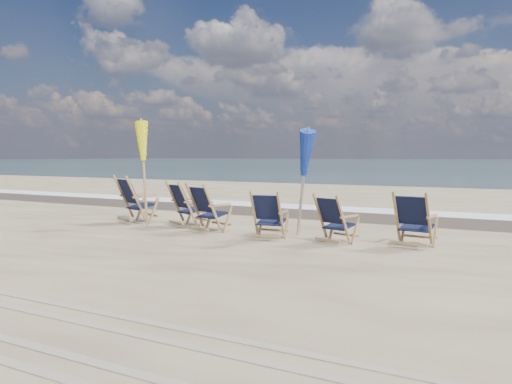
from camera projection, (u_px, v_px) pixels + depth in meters
ocean at (504, 162)px, 119.58m from camera, size 400.00×400.00×0.00m
surf_foam at (356, 209)px, 14.44m from camera, size 200.00×1.40×0.01m
wet_sand_strip at (339, 215)px, 13.12m from camera, size 200.00×2.60×0.00m
tire_tracks at (5, 320)px, 4.69m from camera, size 80.00×1.30×0.01m
beach_chair_0 at (136, 200)px, 11.21m from camera, size 0.95×1.00×1.11m
beach_chair_1 at (187, 205)px, 10.66m from camera, size 0.89×0.93×1.01m
beach_chair_2 at (212, 209)px, 9.85m from camera, size 0.84×0.89×1.01m
beach_chair_3 at (281, 216)px, 9.07m from camera, size 0.67×0.74×0.92m
beach_chair_4 at (343, 220)px, 8.53m from camera, size 0.75×0.79×0.90m
beach_chair_5 at (429, 221)px, 8.18m from camera, size 0.70×0.76×0.97m
umbrella_yellow at (144, 146)px, 10.77m from camera, size 0.30×0.30×2.29m
umbrella_blue at (302, 153)px, 9.30m from camera, size 0.30×0.30×2.12m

